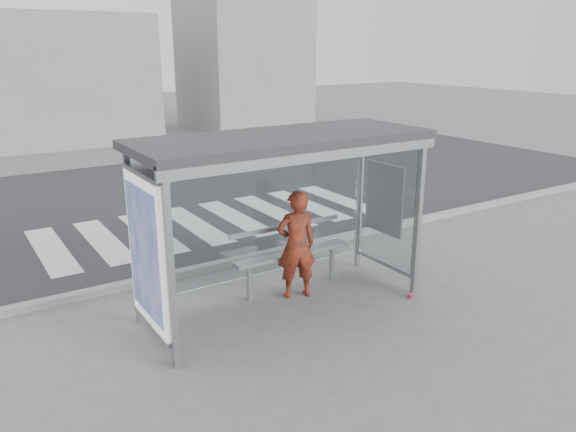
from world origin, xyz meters
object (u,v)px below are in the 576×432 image
at_px(person, 296,245).
at_px(soda_can, 411,295).
at_px(bench, 291,253).
at_px(bus_shelter, 259,182).

bearing_deg(person, soda_can, 160.42).
bearing_deg(bench, soda_can, -42.62).
xyz_separation_m(bus_shelter, soda_can, (2.22, -0.85, -1.95)).
height_order(person, soda_can, person).
relative_size(person, soda_can, 12.70).
height_order(person, bench, person).
bearing_deg(person, bench, -92.42).
xyz_separation_m(person, bench, (0.08, 0.26, -0.24)).
xyz_separation_m(bus_shelter, person, (0.74, 0.17, -1.12)).
relative_size(bus_shelter, bench, 2.08).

